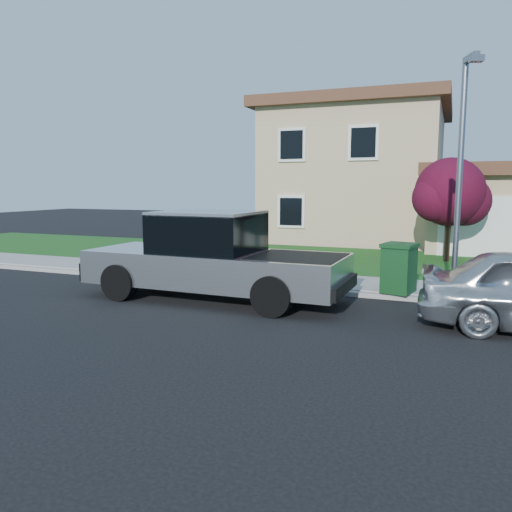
% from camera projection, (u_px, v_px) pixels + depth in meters
% --- Properties ---
extents(ground, '(80.00, 80.00, 0.00)m').
position_uv_depth(ground, '(214.00, 314.00, 10.81)').
color(ground, black).
rests_on(ground, ground).
extents(curb, '(40.00, 0.20, 0.12)m').
position_uv_depth(curb, '(297.00, 289.00, 13.11)').
color(curb, gray).
rests_on(curb, ground).
extents(sidewalk, '(40.00, 2.00, 0.15)m').
position_uv_depth(sidewalk, '(308.00, 282.00, 14.12)').
color(sidewalk, gray).
rests_on(sidewalk, ground).
extents(lawn, '(40.00, 7.00, 0.10)m').
position_uv_depth(lawn, '(342.00, 261.00, 18.27)').
color(lawn, '#164D1A').
rests_on(lawn, ground).
extents(house, '(14.00, 11.30, 6.85)m').
position_uv_depth(house, '(382.00, 178.00, 24.98)').
color(house, tan).
rests_on(house, ground).
extents(pickup_truck, '(6.60, 2.59, 2.15)m').
position_uv_depth(pickup_truck, '(214.00, 259.00, 12.16)').
color(pickup_truck, black).
rests_on(pickup_truck, ground).
extents(woman, '(0.81, 0.70, 2.07)m').
position_uv_depth(woman, '(220.00, 251.00, 13.65)').
color(woman, tan).
rests_on(woman, ground).
extents(ornamental_tree, '(2.66, 2.40, 3.65)m').
position_uv_depth(ornamental_tree, '(451.00, 195.00, 17.50)').
color(ornamental_tree, black).
rests_on(ornamental_tree, lawn).
extents(trash_bin, '(0.91, 1.00, 1.22)m').
position_uv_depth(trash_bin, '(399.00, 268.00, 12.27)').
color(trash_bin, '#0F3918').
rests_on(trash_bin, sidewalk).
extents(street_lamp, '(0.43, 0.72, 5.52)m').
position_uv_depth(street_lamp, '(461.00, 168.00, 11.09)').
color(street_lamp, slate).
rests_on(street_lamp, ground).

